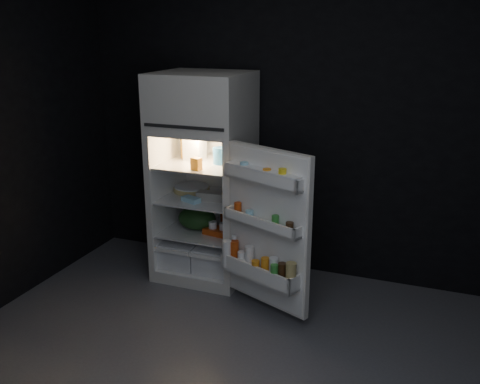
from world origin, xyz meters
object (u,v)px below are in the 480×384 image
at_px(fridge_door, 265,232).
at_px(yogurt_tray, 219,232).
at_px(milk_jug, 195,146).
at_px(refrigerator, 205,170).
at_px(egg_carton, 214,196).

relative_size(fridge_door, yogurt_tray, 4.73).
xyz_separation_m(milk_jug, yogurt_tray, (0.29, -0.15, -0.69)).
xyz_separation_m(refrigerator, yogurt_tray, (0.18, -0.11, -0.50)).
relative_size(fridge_door, milk_jug, 5.08).
distance_m(fridge_door, egg_carton, 0.74).
relative_size(milk_jug, yogurt_tray, 0.93).
height_order(refrigerator, yogurt_tray, refrigerator).
xyz_separation_m(milk_jug, egg_carton, (0.24, -0.14, -0.38)).
bearing_deg(fridge_door, milk_jug, 145.99).
height_order(refrigerator, fridge_door, refrigerator).
bearing_deg(milk_jug, fridge_door, -33.81).
bearing_deg(yogurt_tray, egg_carton, 173.64).
bearing_deg(refrigerator, fridge_door, -35.71).
height_order(fridge_door, yogurt_tray, fridge_door).
xyz_separation_m(egg_carton, yogurt_tray, (0.05, -0.01, -0.31)).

